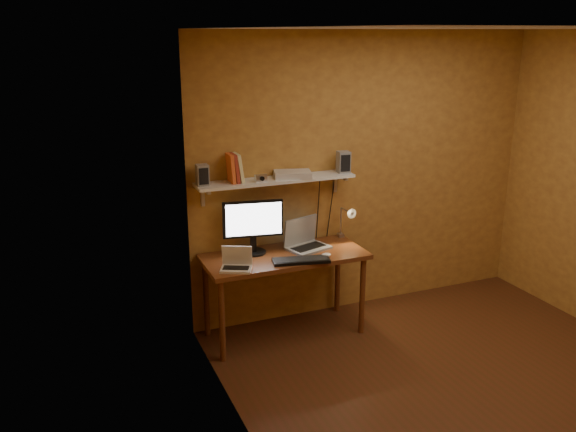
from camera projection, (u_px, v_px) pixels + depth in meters
name	position (u px, v px, depth m)	size (l,w,h in m)	color
room	(479.00, 222.00, 4.27)	(3.44, 3.24, 2.64)	#4E2514
desk	(285.00, 264.00, 5.24)	(1.40, 0.60, 0.75)	brown
wall_shelf	(276.00, 180.00, 5.21)	(1.40, 0.25, 0.21)	silver
monitor	(253.00, 224.00, 5.17)	(0.51, 0.25, 0.47)	black
laptop	(305.00, 240.00, 5.36)	(0.41, 0.35, 0.27)	gray
netbook	(237.00, 263.00, 4.88)	(0.30, 0.26, 0.19)	silver
keyboard	(301.00, 260.00, 5.04)	(0.47, 0.16, 0.03)	black
mouse	(326.00, 255.00, 5.15)	(0.10, 0.06, 0.03)	silver
desk_lamp	(347.00, 218.00, 5.50)	(0.09, 0.23, 0.38)	silver
speaker_left	(202.00, 175.00, 4.94)	(0.10, 0.10, 0.17)	gray
speaker_right	(343.00, 162.00, 5.40)	(0.11, 0.11, 0.19)	gray
books	(235.00, 168.00, 5.04)	(0.12, 0.16, 0.24)	#DE5E28
shelf_camera	(261.00, 178.00, 5.08)	(0.11, 0.05, 0.06)	silver
router	(293.00, 174.00, 5.24)	(0.32, 0.21, 0.05)	silver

